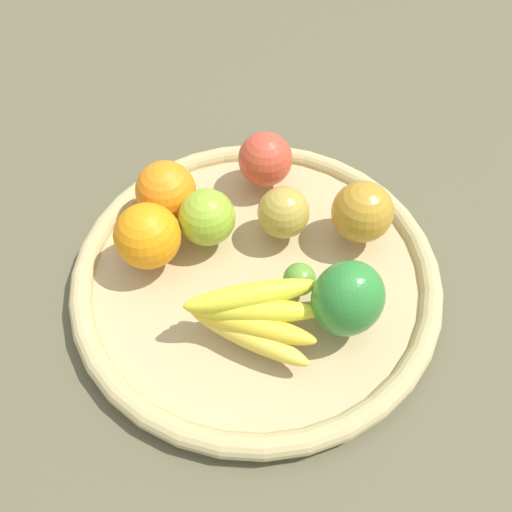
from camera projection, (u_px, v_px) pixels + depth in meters
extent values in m
plane|color=brown|center=(256.00, 280.00, 0.70)|extent=(2.40, 2.40, 0.00)
cylinder|color=tan|center=(256.00, 276.00, 0.69)|extent=(0.46, 0.46, 0.02)
torus|color=tan|center=(256.00, 272.00, 0.68)|extent=(0.48, 0.48, 0.03)
sphere|color=orange|center=(166.00, 191.00, 0.69)|extent=(0.10, 0.10, 0.08)
ellipsoid|color=yellow|center=(248.00, 336.00, 0.59)|extent=(0.16, 0.07, 0.03)
ellipsoid|color=yellow|center=(250.00, 324.00, 0.59)|extent=(0.15, 0.09, 0.03)
ellipsoid|color=yellow|center=(252.00, 310.00, 0.58)|extent=(0.13, 0.12, 0.03)
ellipsoid|color=yellow|center=(251.00, 295.00, 0.58)|extent=(0.11, 0.14, 0.03)
ellipsoid|color=#2E8231|center=(348.00, 299.00, 0.58)|extent=(0.10, 0.10, 0.10)
sphere|color=#B09438|center=(283.00, 212.00, 0.68)|extent=(0.08, 0.08, 0.07)
sphere|color=#C9452D|center=(265.00, 159.00, 0.73)|extent=(0.10, 0.10, 0.08)
sphere|color=#BB8525|center=(362.00, 212.00, 0.67)|extent=(0.10, 0.10, 0.08)
sphere|color=#5A962F|center=(299.00, 279.00, 0.63)|extent=(0.05, 0.05, 0.04)
sphere|color=#8CB22D|center=(207.00, 217.00, 0.67)|extent=(0.10, 0.10, 0.07)
sphere|color=orange|center=(148.00, 236.00, 0.64)|extent=(0.09, 0.09, 0.08)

